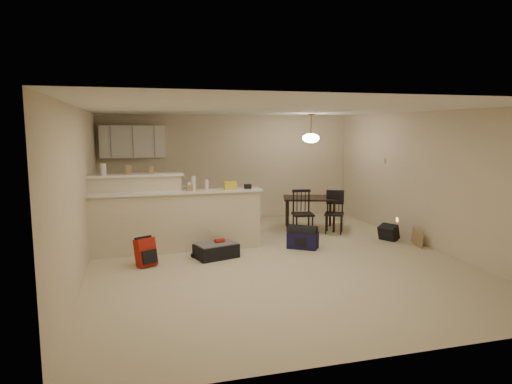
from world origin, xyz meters
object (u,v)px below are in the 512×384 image
object	(u,v)px
navy_duffel	(303,240)
black_daypack	(389,233)
dining_table	(310,201)
red_backpack	(146,252)
suitcase	(216,251)
dining_chair_near	(303,213)
dining_chair_far	(334,213)
pendant_lamp	(311,138)

from	to	relation	value
navy_duffel	black_daypack	size ratio (longest dim) A/B	1.61
dining_table	navy_duffel	bearing A→B (deg)	-99.29
dining_table	red_backpack	size ratio (longest dim) A/B	2.90
suitcase	dining_chair_near	bearing A→B (deg)	12.60
dining_table	dining_chair_far	bearing A→B (deg)	-38.93
dining_chair_near	suitcase	xyz separation A→B (m)	(-2.03, -1.14, -0.35)
dining_chair_near	red_backpack	distance (m)	3.47
red_backpack	black_daypack	distance (m)	4.70
pendant_lamp	dining_chair_near	world-z (taller)	pendant_lamp
dining_chair_far	red_backpack	size ratio (longest dim) A/B	1.94
dining_table	black_daypack	distance (m)	1.82
dining_table	pendant_lamp	bearing A→B (deg)	-106.62
dining_table	pendant_lamp	xyz separation A→B (m)	(-0.00, -0.00, 1.37)
pendant_lamp	dining_chair_far	xyz separation A→B (m)	(0.35, -0.51, -1.55)
navy_duffel	black_daypack	distance (m)	1.86
dining_table	suitcase	bearing A→B (deg)	-128.20
dining_chair_near	black_daypack	bearing A→B (deg)	-22.48
pendant_lamp	red_backpack	xyz separation A→B (m)	(-3.56, -1.82, -1.77)
dining_table	dining_chair_near	distance (m)	0.64
pendant_lamp	red_backpack	distance (m)	4.37
red_backpack	dining_chair_far	bearing A→B (deg)	-8.63
dining_chair_far	black_daypack	world-z (taller)	dining_chair_far
red_backpack	dining_table	bearing A→B (deg)	-0.07
dining_chair_far	suitcase	size ratio (longest dim) A/B	1.27
pendant_lamp	black_daypack	distance (m)	2.55
pendant_lamp	dining_chair_near	size ratio (longest dim) A/B	0.67
pendant_lamp	dining_chair_near	xyz separation A→B (m)	(-0.36, -0.51, -1.52)
suitcase	pendant_lamp	bearing A→B (deg)	17.86
pendant_lamp	dining_chair_far	size ratio (longest dim) A/B	0.71
pendant_lamp	black_daypack	world-z (taller)	pendant_lamp
red_backpack	navy_duffel	distance (m)	2.85
dining_chair_near	dining_chair_far	distance (m)	0.70
dining_chair_near	black_daypack	xyz separation A→B (m)	(1.48, -0.85, -0.32)
red_backpack	dining_chair_near	bearing A→B (deg)	-4.85
dining_table	dining_chair_near	xyz separation A→B (m)	(-0.36, -0.51, -0.16)
dining_chair_near	dining_chair_far	size ratio (longest dim) A/B	1.07
dining_table	suitcase	world-z (taller)	dining_table
dining_chair_near	dining_chair_far	world-z (taller)	dining_chair_near
dining_table	suitcase	size ratio (longest dim) A/B	1.89
dining_chair_near	black_daypack	distance (m)	1.74
dining_chair_near	suitcase	bearing A→B (deg)	-143.01
dining_chair_near	suitcase	distance (m)	2.35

